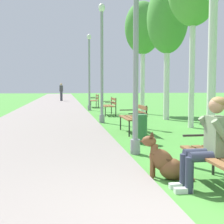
{
  "coord_description": "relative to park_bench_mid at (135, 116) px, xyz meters",
  "views": [
    {
      "loc": [
        -1.44,
        -2.93,
        1.39
      ],
      "look_at": [
        -0.54,
        3.07,
        0.9
      ],
      "focal_mm": 51.95,
      "sensor_mm": 36.0,
      "label": 1
    }
  ],
  "objects": [
    {
      "name": "person_seated_on_near_bench",
      "position": [
        -0.15,
        -5.3,
        0.17
      ],
      "size": [
        0.74,
        0.49,
        1.25
      ],
      "color": "#33384C",
      "rests_on": "ground"
    },
    {
      "name": "dog_brown",
      "position": [
        -0.59,
        -4.74,
        -0.25
      ],
      "size": [
        0.77,
        0.48,
        0.71
      ],
      "color": "brown",
      "rests_on": "ground"
    },
    {
      "name": "park_bench_far",
      "position": [
        0.09,
        5.87,
        0.0
      ],
      "size": [
        0.55,
        1.5,
        0.85
      ],
      "color": "brown",
      "rests_on": "ground"
    },
    {
      "name": "lamp_post_near",
      "position": [
        -0.63,
        -2.93,
        1.64
      ],
      "size": [
        0.24,
        0.24,
        4.15
      ],
      "color": "gray",
      "rests_on": "ground"
    },
    {
      "name": "lamp_post_far",
      "position": [
        -0.62,
        9.05,
        1.71
      ],
      "size": [
        0.24,
        0.24,
        4.3
      ],
      "color": "gray",
      "rests_on": "ground"
    },
    {
      "name": "paved_path",
      "position": [
        -2.79,
        17.6,
        -0.49
      ],
      "size": [
        3.98,
        60.0,
        0.04
      ],
      "primitive_type": "cube",
      "color": "gray",
      "rests_on": "ground"
    },
    {
      "name": "birch_tree_sixth",
      "position": [
        1.82,
        6.4,
        3.67
      ],
      "size": [
        1.79,
        1.56,
        5.52
      ],
      "color": "silver",
      "rests_on": "ground"
    },
    {
      "name": "lamp_post_mid",
      "position": [
        -0.64,
        2.77,
        1.77
      ],
      "size": [
        0.24,
        0.24,
        4.42
      ],
      "color": "gray",
      "rests_on": "ground"
    },
    {
      "name": "park_bench_furthest",
      "position": [
        -0.09,
        11.63,
        0.0
      ],
      "size": [
        0.55,
        1.5,
        0.85
      ],
      "color": "brown",
      "rests_on": "ground"
    },
    {
      "name": "litter_bin",
      "position": [
        -0.24,
        -1.69,
        -0.16
      ],
      "size": [
        0.36,
        0.36,
        0.7
      ],
      "primitive_type": "cylinder",
      "color": "#2D6638",
      "rests_on": "ground"
    },
    {
      "name": "park_bench_mid",
      "position": [
        0.0,
        0.0,
        0.0
      ],
      "size": [
        0.55,
        1.5,
        0.85
      ],
      "color": "brown",
      "rests_on": "ground"
    },
    {
      "name": "birch_tree_fifth",
      "position": [
        2.13,
        3.55,
        3.55
      ],
      "size": [
        1.65,
        1.82,
        5.51
      ],
      "color": "silver",
      "rests_on": "ground"
    },
    {
      "name": "pedestrian_distant",
      "position": [
        -2.28,
        20.5,
        0.33
      ],
      "size": [
        0.32,
        0.22,
        1.65
      ],
      "color": "#383842",
      "rests_on": "ground"
    }
  ]
}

